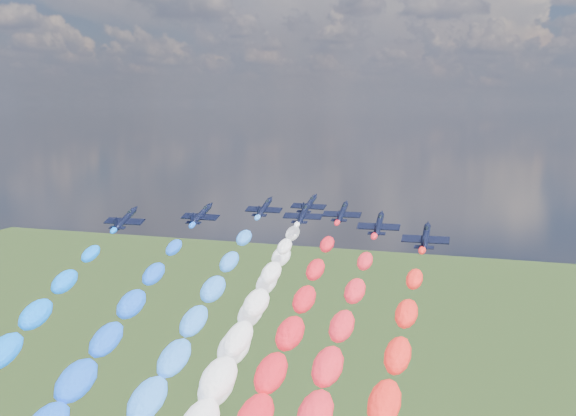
% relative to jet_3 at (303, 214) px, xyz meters
% --- Properties ---
extents(jet_0, '(8.60, 11.37, 5.80)m').
position_rel_jet_3_xyz_m(jet_0, '(-31.69, -17.16, 0.00)').
color(jet_0, black).
extents(jet_1, '(8.57, 11.35, 5.80)m').
position_rel_jet_3_xyz_m(jet_1, '(-19.82, -7.30, 0.00)').
color(jet_1, black).
extents(jet_2, '(8.13, 11.04, 5.80)m').
position_rel_jet_3_xyz_m(jet_2, '(-10.77, 5.95, 0.00)').
color(jet_2, black).
extents(jet_3, '(8.66, 11.41, 5.80)m').
position_rel_jet_3_xyz_m(jet_3, '(0.00, 0.00, 0.00)').
color(jet_3, black).
extents(jet_4, '(8.75, 11.48, 5.80)m').
position_rel_jet_3_xyz_m(jet_4, '(-2.85, 13.85, 0.00)').
color(jet_4, black).
extents(jet_5, '(8.51, 11.31, 5.80)m').
position_rel_jet_3_xyz_m(jet_5, '(7.15, 4.77, 0.00)').
color(jet_5, black).
extents(jet_6, '(8.77, 11.49, 5.80)m').
position_rel_jet_3_xyz_m(jet_6, '(17.30, -7.50, 0.00)').
color(jet_6, black).
extents(jet_7, '(8.53, 11.33, 5.80)m').
position_rel_jet_3_xyz_m(jet_7, '(27.37, -17.56, 0.00)').
color(jet_7, black).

